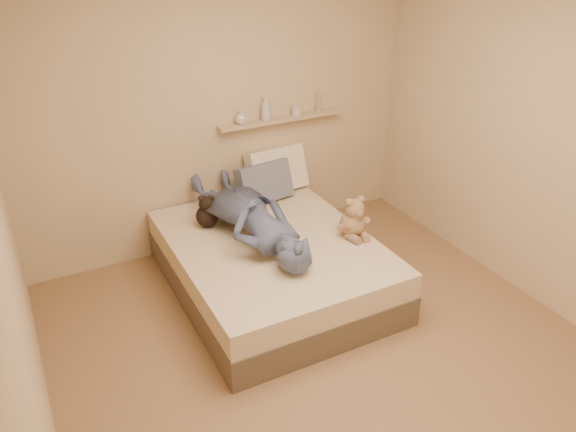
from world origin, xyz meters
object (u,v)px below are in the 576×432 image
person (250,216)px  wall_shelf (281,119)px  pillow_cream (277,170)px  teddy_bear (354,220)px  bed (272,265)px  pillow_grey (264,183)px  game_console (303,258)px  dark_plush (207,213)px

person → wall_shelf: bearing=-135.8°
person → pillow_cream: bearing=-134.9°
teddy_bear → person: person is taller
bed → person: size_ratio=1.26×
pillow_cream → pillow_grey: size_ratio=1.10×
game_console → teddy_bear: bearing=25.7°
teddy_bear → person: bearing=152.2°
bed → game_console: 0.65m
pillow_grey → person: person is taller
teddy_bear → dark_plush: 1.19m
dark_plush → pillow_cream: 0.91m
person → wall_shelf: wall_shelf is taller
pillow_grey → wall_shelf: size_ratio=0.42×
pillow_grey → person: 0.66m
game_console → teddy_bear: 0.70m
pillow_cream → wall_shelf: size_ratio=0.46×
pillow_cream → dark_plush: bearing=-155.5°
game_console → wall_shelf: (0.57, 1.45, 0.51)m
bed → pillow_cream: bearing=60.9°
pillow_grey → dark_plush: bearing=-159.6°
wall_shelf → dark_plush: bearing=-153.6°
dark_plush → wall_shelf: wall_shelf is taller
game_console → dark_plush: size_ratio=0.60×
wall_shelf → teddy_bear: bearing=-86.9°
dark_plush → pillow_grey: size_ratio=0.58×
teddy_bear → pillow_cream: bearing=98.0°
pillow_cream → bed: bearing=-119.1°
bed → dark_plush: bearing=128.6°
dark_plush → wall_shelf: size_ratio=0.24×
pillow_cream → pillow_grey: bearing=-144.2°
teddy_bear → wall_shelf: (-0.06, 1.14, 0.51)m
teddy_bear → pillow_cream: pillow_cream is taller
game_console → pillow_grey: (0.28, 1.23, 0.03)m
pillow_cream → person: (-0.58, -0.68, -0.02)m
game_console → teddy_bear: size_ratio=0.50×
dark_plush → pillow_grey: bearing=20.4°
teddy_bear → person: size_ratio=0.23×
bed → dark_plush: dark_plush is taller
pillow_cream → pillow_grey: pillow_cream is taller
dark_plush → wall_shelf: (0.91, 0.45, 0.53)m
pillow_cream → wall_shelf: wall_shelf is taller
bed → pillow_grey: bearing=68.8°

